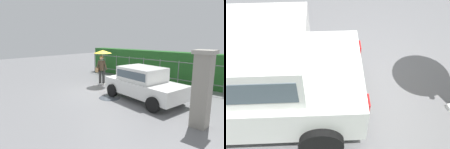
{
  "view_description": "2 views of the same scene",
  "coord_description": "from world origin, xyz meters",
  "views": [
    {
      "loc": [
        6.89,
        -7.09,
        2.8
      ],
      "look_at": [
        0.03,
        0.18,
        0.86
      ],
      "focal_mm": 31.2,
      "sensor_mm": 36.0,
      "label": 1
    },
    {
      "loc": [
        1.19,
        2.82,
        3.45
      ],
      "look_at": [
        0.69,
        0.41,
        0.87
      ],
      "focal_mm": 41.87,
      "sensor_mm": 36.0,
      "label": 2
    }
  ],
  "objects": [
    {
      "name": "ground_plane",
      "position": [
        0.0,
        0.0,
        0.0
      ],
      "size": [
        40.0,
        40.0,
        0.0
      ],
      "primitive_type": "plane",
      "color": "slate"
    },
    {
      "name": "pedestrian",
      "position": [
        -1.23,
        0.68,
        1.53
      ],
      "size": [
        1.04,
        1.04,
        2.05
      ],
      "rotation": [
        0.0,
        0.0,
        -0.88
      ],
      "color": "#333333",
      "rests_on": "ground"
    },
    {
      "name": "puddle_near",
      "position": [
        0.84,
        -0.85,
        0.0
      ],
      "size": [
        0.99,
        0.99,
        0.0
      ],
      "primitive_type": "cylinder",
      "color": "#4C545B",
      "rests_on": "ground"
    },
    {
      "name": "hedge_row",
      "position": [
        -0.07,
        4.18,
        0.95
      ],
      "size": [
        10.32,
        0.9,
        1.9
      ],
      "primitive_type": "cube",
      "color": "#235B23",
      "rests_on": "ground"
    },
    {
      "name": "car",
      "position": [
        2.09,
        0.04,
        0.8
      ],
      "size": [
        3.93,
        2.33,
        1.48
      ],
      "rotation": [
        0.0,
        0.0,
        -0.16
      ],
      "color": "white",
      "rests_on": "ground"
    },
    {
      "name": "fence_section",
      "position": [
        -0.07,
        3.22,
        0.82
      ],
      "size": [
        9.37,
        0.05,
        1.5
      ],
      "color": "#59605B",
      "rests_on": "ground"
    },
    {
      "name": "gate_pillar",
      "position": [
        4.94,
        -1.0,
        1.24
      ],
      "size": [
        0.6,
        0.6,
        2.42
      ],
      "color": "gray",
      "rests_on": "ground"
    }
  ]
}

